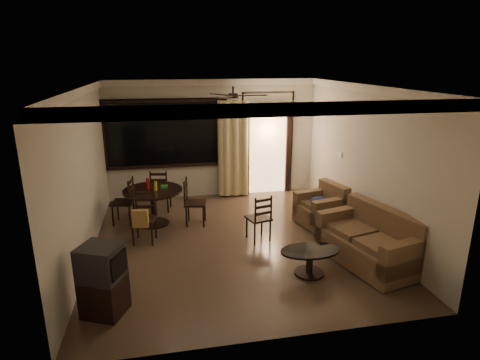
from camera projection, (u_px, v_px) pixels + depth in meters
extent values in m
plane|color=#7F6651|center=(234.00, 242.00, 7.40)|extent=(5.50, 5.50, 0.00)
plane|color=beige|center=(213.00, 139.00, 9.58)|extent=(5.00, 0.00, 5.00)
plane|color=beige|center=(278.00, 232.00, 4.41)|extent=(5.00, 0.00, 5.00)
plane|color=beige|center=(83.00, 176.00, 6.53)|extent=(0.00, 5.50, 5.50)
plane|color=beige|center=(365.00, 162.00, 7.46)|extent=(0.00, 5.50, 5.50)
plane|color=white|center=(233.00, 86.00, 6.60)|extent=(5.50, 5.50, 0.00)
cube|color=black|center=(166.00, 134.00, 9.30)|extent=(2.70, 0.04, 1.45)
cylinder|color=black|center=(169.00, 99.00, 9.00)|extent=(3.20, 0.03, 0.03)
cube|color=#FFC684|center=(268.00, 152.00, 9.89)|extent=(0.91, 0.03, 2.08)
cube|color=white|center=(340.00, 155.00, 8.47)|extent=(0.02, 0.18, 0.12)
cylinder|color=black|center=(233.00, 90.00, 6.61)|extent=(0.03, 0.03, 0.12)
cylinder|color=black|center=(233.00, 96.00, 6.64)|extent=(0.16, 0.16, 0.08)
cylinder|color=black|center=(153.00, 191.00, 8.00)|extent=(1.18, 1.18, 0.04)
cylinder|color=black|center=(154.00, 207.00, 8.10)|extent=(0.12, 0.12, 0.69)
cylinder|color=black|center=(155.00, 223.00, 8.20)|extent=(0.59, 0.59, 0.03)
cylinder|color=maroon|center=(148.00, 184.00, 8.01)|extent=(0.06, 0.06, 0.22)
cylinder|color=gold|center=(156.00, 186.00, 7.92)|extent=(0.06, 0.06, 0.18)
cube|color=#268028|center=(164.00, 187.00, 8.10)|extent=(0.14, 0.10, 0.05)
cube|color=black|center=(123.00, 202.00, 8.12)|extent=(0.49, 0.49, 0.04)
cube|color=black|center=(195.00, 203.00, 8.08)|extent=(0.49, 0.49, 0.04)
cube|color=black|center=(144.00, 219.00, 7.26)|extent=(0.49, 0.49, 0.04)
cube|color=tan|center=(140.00, 219.00, 7.01)|extent=(0.29, 0.13, 0.32)
cube|color=black|center=(161.00, 191.00, 8.84)|extent=(0.49, 0.49, 0.04)
cube|color=black|center=(104.00, 296.00, 5.24)|extent=(0.65, 0.62, 0.51)
cube|color=black|center=(101.00, 263.00, 5.10)|extent=(0.65, 0.62, 0.46)
cube|color=black|center=(119.00, 265.00, 5.05)|extent=(0.17, 0.34, 0.31)
cube|color=#472F21|center=(367.00, 250.00, 6.55)|extent=(1.28, 1.84, 0.42)
cube|color=#472F21|center=(385.00, 227.00, 6.59)|extent=(0.62, 1.67, 0.68)
cube|color=#472F21|center=(404.00, 258.00, 5.85)|extent=(0.91, 0.41, 0.52)
cube|color=#472F21|center=(339.00, 223.00, 7.13)|extent=(0.91, 0.41, 0.52)
cube|color=#472F21|center=(366.00, 238.00, 6.46)|extent=(0.98, 1.58, 0.13)
cube|color=#472F21|center=(320.00, 215.00, 8.12)|extent=(0.98, 0.98, 0.38)
cube|color=#472F21|center=(334.00, 198.00, 8.15)|extent=(0.37, 0.83, 0.62)
cube|color=#472F21|center=(330.00, 211.00, 7.78)|extent=(0.83, 0.36, 0.48)
cube|color=#472F21|center=(311.00, 201.00, 8.34)|extent=(0.83, 0.36, 0.48)
cube|color=#472F21|center=(319.00, 205.00, 8.04)|extent=(0.70, 0.74, 0.11)
ellipsoid|color=#121C52|center=(319.00, 200.00, 8.01)|extent=(0.34, 0.29, 0.10)
ellipsoid|color=black|center=(310.00, 251.00, 6.18)|extent=(0.94, 0.56, 0.03)
cylinder|color=black|center=(309.00, 262.00, 6.23)|extent=(0.10, 0.10, 0.38)
cylinder|color=black|center=(309.00, 273.00, 6.28)|extent=(0.46, 0.46, 0.03)
cube|color=black|center=(258.00, 218.00, 7.38)|extent=(0.48, 0.48, 0.04)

